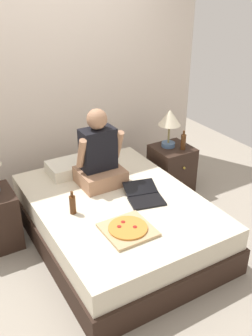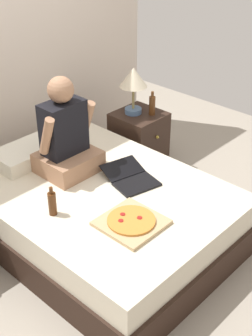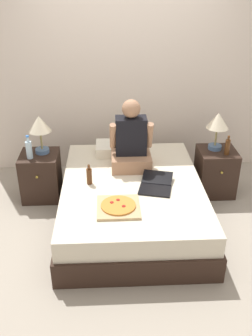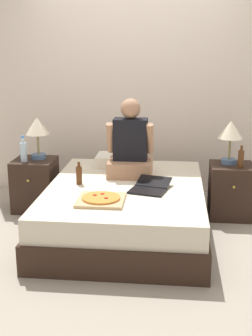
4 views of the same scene
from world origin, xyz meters
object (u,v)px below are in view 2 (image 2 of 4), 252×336
object	(u,v)px
nightstand_right	(139,140)
pizza_box	(131,222)
beer_bottle_on_bed	(52,203)
beer_bottle	(152,105)
lamp_on_right_nightstand	(133,81)
bed	(100,213)
person_seated	(66,138)
laptop	(132,179)

from	to	relation	value
nightstand_right	pizza_box	bearing A→B (deg)	-140.08
pizza_box	beer_bottle_on_bed	xyz separation A→B (m)	(-0.29, 0.48, 0.07)
beer_bottle	pizza_box	xyz separation A→B (m)	(-1.29, -0.92, -0.17)
lamp_on_right_nightstand	pizza_box	distance (m)	1.64
bed	pizza_box	xyz separation A→B (m)	(-0.16, -0.48, 0.26)
lamp_on_right_nightstand	pizza_box	bearing A→B (deg)	-138.01
beer_bottle	bed	bearing A→B (deg)	-158.78
beer_bottle	person_seated	distance (m)	1.12
lamp_on_right_nightstand	pizza_box	xyz separation A→B (m)	(-1.19, -1.07, -0.40)
lamp_on_right_nightstand	beer_bottle_on_bed	distance (m)	1.62
beer_bottle	beer_bottle_on_bed	bearing A→B (deg)	-164.30
bed	lamp_on_right_nightstand	bearing A→B (deg)	29.80
pizza_box	bed	bearing A→B (deg)	71.49
bed	beer_bottle	xyz separation A→B (m)	(1.12, 0.44, 0.43)
lamp_on_right_nightstand	beer_bottle_on_bed	xyz separation A→B (m)	(-1.47, -0.59, -0.33)
pizza_box	beer_bottle	bearing A→B (deg)	35.50
laptop	pizza_box	size ratio (longest dim) A/B	1.19
nightstand_right	beer_bottle_on_bed	world-z (taller)	beer_bottle_on_bed
beer_bottle	beer_bottle_on_bed	size ratio (longest dim) A/B	1.05
beer_bottle	laptop	world-z (taller)	beer_bottle
person_seated	beer_bottle_on_bed	world-z (taller)	person_seated
laptop	beer_bottle_on_bed	xyz separation A→B (m)	(-0.68, 0.12, 0.07)
bed	beer_bottle	size ratio (longest dim) A/B	8.76
person_seated	pizza_box	size ratio (longest dim) A/B	1.94
person_seated	pizza_box	distance (m)	0.91
nightstand_right	beer_bottle	xyz separation A→B (m)	(0.07, -0.10, 0.38)
bed	beer_bottle	world-z (taller)	beer_bottle
lamp_on_right_nightstand	beer_bottle_on_bed	world-z (taller)	lamp_on_right_nightstand
beer_bottle_on_bed	beer_bottle	bearing A→B (deg)	15.70
person_seated	beer_bottle_on_bed	bearing A→B (deg)	-140.63
bed	beer_bottle_on_bed	world-z (taller)	beer_bottle_on_bed
bed	pizza_box	distance (m)	0.57
nightstand_right	bed	bearing A→B (deg)	-153.03
nightstand_right	laptop	xyz separation A→B (m)	(-0.82, -0.66, 0.21)
bed	beer_bottle_on_bed	bearing A→B (deg)	-179.34
bed	lamp_on_right_nightstand	distance (m)	1.35
bed	pizza_box	world-z (taller)	pizza_box
pizza_box	beer_bottle_on_bed	world-z (taller)	beer_bottle_on_bed
beer_bottle	person_seated	world-z (taller)	person_seated
person_seated	laptop	distance (m)	0.60
bed	laptop	size ratio (longest dim) A/B	4.21
lamp_on_right_nightstand	beer_bottle	bearing A→B (deg)	-56.31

